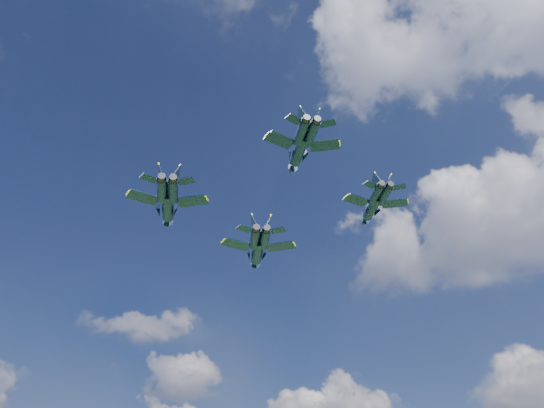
{
  "coord_description": "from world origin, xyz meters",
  "views": [
    {
      "loc": [
        54.28,
        -67.38,
        13.8
      ],
      "look_at": [
        5.94,
        -0.41,
        65.02
      ],
      "focal_mm": 40.0,
      "sensor_mm": 36.0,
      "label": 1
    }
  ],
  "objects_px": {
    "jet_left": "(168,208)",
    "jet_slot": "(299,152)",
    "jet_lead": "(257,252)",
    "jet_right": "(372,208)"
  },
  "relations": [
    {
      "from": "jet_lead",
      "to": "jet_slot",
      "type": "distance_m",
      "value": 35.72
    },
    {
      "from": "jet_lead",
      "to": "jet_right",
      "type": "relative_size",
      "value": 1.32
    },
    {
      "from": "jet_left",
      "to": "jet_slot",
      "type": "bearing_deg",
      "value": -45.04
    },
    {
      "from": "jet_lead",
      "to": "jet_slot",
      "type": "xyz_separation_m",
      "value": [
        25.76,
        -24.61,
        -2.51
      ]
    },
    {
      "from": "jet_lead",
      "to": "jet_slot",
      "type": "height_order",
      "value": "jet_lead"
    },
    {
      "from": "jet_right",
      "to": "jet_slot",
      "type": "bearing_deg",
      "value": -134.6
    },
    {
      "from": "jet_left",
      "to": "jet_right",
      "type": "distance_m",
      "value": 33.1
    },
    {
      "from": "jet_left",
      "to": "jet_slot",
      "type": "relative_size",
      "value": 1.2
    },
    {
      "from": "jet_slot",
      "to": "jet_left",
      "type": "bearing_deg",
      "value": 132.06
    },
    {
      "from": "jet_left",
      "to": "jet_slot",
      "type": "xyz_separation_m",
      "value": [
        25.44,
        -0.47,
        -0.32
      ]
    }
  ]
}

